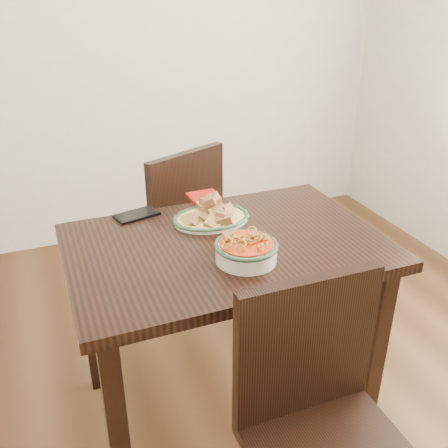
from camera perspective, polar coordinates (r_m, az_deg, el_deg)
name	(u,v)px	position (r m, az deg, el deg)	size (l,w,h in m)	color
floor	(227,419)	(2.13, 0.32, -21.37)	(3.50, 3.50, 0.00)	#3D2413
wall_back	(114,30)	(3.13, -12.51, 20.79)	(3.50, 0.10, 2.60)	silver
dining_table	(226,269)	(1.79, 0.24, -5.17)	(1.09, 0.73, 0.75)	black
chair_far	(174,225)	(2.43, -5.78, -0.07)	(0.55, 0.55, 0.89)	black
chair_near	(321,420)	(1.48, 11.04, -21.12)	(0.42, 0.42, 0.89)	black
fish_plate	(211,210)	(1.87, -1.48, 1.57)	(0.29, 0.22, 0.11)	beige
noodle_bowl	(246,249)	(1.61, 2.55, -2.82)	(0.21, 0.21, 0.08)	beige
smartphone	(137,215)	(1.95, -9.94, 1.04)	(0.16, 0.09, 0.01)	black
napkin	(203,196)	(2.09, -2.38, 3.20)	(0.12, 0.10, 0.01)	#9B170B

